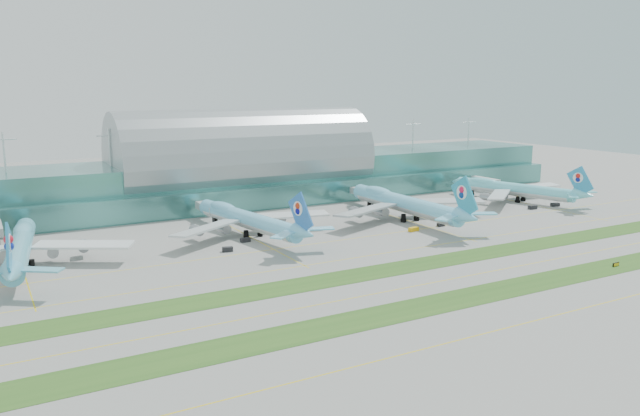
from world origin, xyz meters
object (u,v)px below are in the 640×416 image
airliner_c (403,202)px  taxiway_sign_east (616,264)px  airliner_a (20,246)px  airliner_d (513,188)px  airliner_b (246,218)px  terminal (244,171)px

airliner_c → taxiway_sign_east: (15.14, -86.44, -6.34)m
airliner_c → airliner_a: bearing=-179.9°
airliner_c → airliner_d: (70.40, 8.39, -0.93)m
airliner_a → taxiway_sign_east: bearing=-21.9°
airliner_b → airliner_d: bearing=-8.2°
airliner_a → airliner_c: size_ratio=0.91×
taxiway_sign_east → airliner_b: bearing=129.4°
airliner_c → airliner_d: size_ratio=1.18×
terminal → taxiway_sign_east: bearing=-70.5°
airliner_a → airliner_d: airliner_a is taller
airliner_c → airliner_d: airliner_c is taller
terminal → airliner_a: 123.05m
airliner_c → airliner_b: bearing=176.0°
terminal → airliner_a: bearing=-145.3°
taxiway_sign_east → airliner_a: bearing=148.4°
terminal → airliner_a: terminal is taller
taxiway_sign_east → airliner_d: bearing=57.4°
airliner_b → airliner_d: 137.05m
airliner_a → taxiway_sign_east: 179.39m
terminal → airliner_b: terminal is taller
terminal → airliner_c: bearing=-60.3°
airliner_d → taxiway_sign_east: 109.89m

